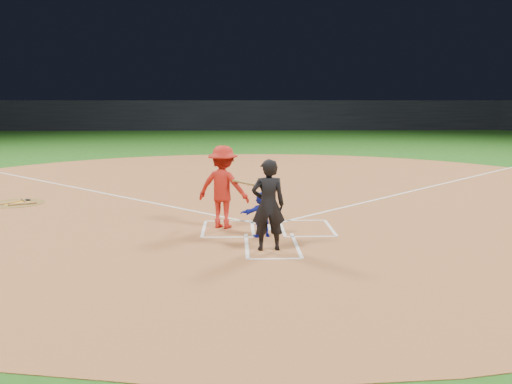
{
  "coord_description": "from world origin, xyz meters",
  "views": [
    {
      "loc": [
        -0.77,
        -13.93,
        3.18
      ],
      "look_at": [
        -0.3,
        -0.4,
        1.0
      ],
      "focal_mm": 40.0,
      "sensor_mm": 36.0,
      "label": 1
    }
  ],
  "objects_px": {
    "batter_at_plate": "(223,187)",
    "catcher": "(262,214)",
    "on_deck_circle": "(16,203)",
    "umpire": "(268,205)",
    "home_plate": "(267,228)"
  },
  "relations": [
    {
      "from": "batter_at_plate",
      "to": "catcher",
      "type": "bearing_deg",
      "value": -47.66
    },
    {
      "from": "on_deck_circle",
      "to": "catcher",
      "type": "xyz_separation_m",
      "value": [
        7.45,
        -4.64,
        0.53
      ]
    },
    {
      "from": "umpire",
      "to": "home_plate",
      "type": "bearing_deg",
      "value": -97.02
    },
    {
      "from": "on_deck_circle",
      "to": "catcher",
      "type": "relative_size",
      "value": 1.58
    },
    {
      "from": "on_deck_circle",
      "to": "catcher",
      "type": "distance_m",
      "value": 8.8
    },
    {
      "from": "umpire",
      "to": "catcher",
      "type": "bearing_deg",
      "value": -90.62
    },
    {
      "from": "on_deck_circle",
      "to": "batter_at_plate",
      "type": "distance_m",
      "value": 7.54
    },
    {
      "from": "on_deck_circle",
      "to": "home_plate",
      "type": "bearing_deg",
      "value": -26.35
    },
    {
      "from": "home_plate",
      "to": "catcher",
      "type": "xyz_separation_m",
      "value": [
        -0.18,
        -0.86,
        0.53
      ]
    },
    {
      "from": "home_plate",
      "to": "umpire",
      "type": "xyz_separation_m",
      "value": [
        -0.1,
        -2.08,
        0.97
      ]
    },
    {
      "from": "catcher",
      "to": "umpire",
      "type": "distance_m",
      "value": 1.29
    },
    {
      "from": "home_plate",
      "to": "umpire",
      "type": "height_order",
      "value": "umpire"
    },
    {
      "from": "catcher",
      "to": "umpire",
      "type": "relative_size",
      "value": 0.55
    },
    {
      "from": "on_deck_circle",
      "to": "umpire",
      "type": "distance_m",
      "value": 9.59
    },
    {
      "from": "on_deck_circle",
      "to": "umpire",
      "type": "xyz_separation_m",
      "value": [
        7.53,
        -5.86,
        0.97
      ]
    }
  ]
}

